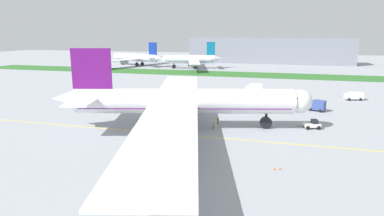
# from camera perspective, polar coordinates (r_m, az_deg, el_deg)

# --- Properties ---
(ground_plane) EXTENTS (600.00, 600.00, 0.00)m
(ground_plane) POSITION_cam_1_polar(r_m,az_deg,el_deg) (77.00, -3.24, -4.10)
(ground_plane) COLOR #9399A0
(ground_plane) RESTS_ON ground
(apron_taxi_line) EXTENTS (280.00, 0.36, 0.01)m
(apron_taxi_line) POSITION_cam_1_polar(r_m,az_deg,el_deg) (75.56, -3.63, -4.43)
(apron_taxi_line) COLOR yellow
(apron_taxi_line) RESTS_ON ground
(grass_median_strip) EXTENTS (320.00, 24.00, 0.10)m
(grass_median_strip) POSITION_cam_1_polar(r_m,az_deg,el_deg) (184.28, 7.94, 5.69)
(grass_median_strip) COLOR #2D6628
(grass_median_strip) RESTS_ON ground
(airliner_foreground) EXTENTS (59.77, 97.02, 18.76)m
(airliner_foreground) POSITION_cam_1_polar(r_m,az_deg,el_deg) (78.62, -1.99, 1.06)
(airliner_foreground) COLOR white
(airliner_foreground) RESTS_ON ground
(pushback_tug) EXTENTS (5.58, 3.35, 2.18)m
(pushback_tug) POSITION_cam_1_polar(r_m,az_deg,el_deg) (84.40, 19.78, -2.64)
(pushback_tug) COLOR white
(pushback_tug) RESTS_ON ground
(ground_crew_wingwalker_port) EXTENTS (0.50, 0.45, 1.66)m
(ground_crew_wingwalker_port) POSITION_cam_1_polar(r_m,az_deg,el_deg) (83.42, 4.41, -2.07)
(ground_crew_wingwalker_port) COLOR black
(ground_crew_wingwalker_port) RESTS_ON ground
(ground_crew_marshaller_front) EXTENTS (0.26, 0.59, 1.68)m
(ground_crew_marshaller_front) POSITION_cam_1_polar(r_m,az_deg,el_deg) (82.01, -7.51, -2.39)
(ground_crew_marshaller_front) COLOR black
(ground_crew_marshaller_front) RESTS_ON ground
(ground_crew_wingwalker_starboard) EXTENTS (0.39, 0.52, 1.60)m
(ground_crew_wingwalker_starboard) POSITION_cam_1_polar(r_m,az_deg,el_deg) (79.37, 3.66, -2.86)
(ground_crew_wingwalker_starboard) COLOR black
(ground_crew_wingwalker_starboard) RESTS_ON ground
(traffic_cone_near_nose) EXTENTS (0.36, 0.36, 0.58)m
(traffic_cone_near_nose) POSITION_cam_1_polar(r_m,az_deg,el_deg) (58.36, 14.70, -9.84)
(traffic_cone_near_nose) COLOR #F2590C
(traffic_cone_near_nose) RESTS_ON ground
(traffic_cone_port_wing) EXTENTS (0.36, 0.36, 0.58)m
(traffic_cone_port_wing) POSITION_cam_1_polar(r_m,az_deg,el_deg) (58.07, 13.78, -9.90)
(traffic_cone_port_wing) COLOR #F2590C
(traffic_cone_port_wing) RESTS_ON ground
(service_truck_baggage_loader) EXTENTS (4.93, 3.88, 3.19)m
(service_truck_baggage_loader) POSITION_cam_1_polar(r_m,az_deg,el_deg) (103.28, 20.54, 0.42)
(service_truck_baggage_loader) COLOR #33478C
(service_truck_baggage_loader) RESTS_ON ground
(service_truck_fuel_bowser) EXTENTS (6.17, 3.91, 2.62)m
(service_truck_fuel_bowser) POSITION_cam_1_polar(r_m,az_deg,el_deg) (125.14, 25.84, 1.88)
(service_truck_fuel_bowser) COLOR white
(service_truck_fuel_bowser) RESTS_ON ground
(service_truck_catering_van) EXTENTS (6.36, 3.30, 3.24)m
(service_truck_catering_van) POSITION_cam_1_polar(r_m,az_deg,el_deg) (130.46, 10.54, 3.45)
(service_truck_catering_van) COLOR white
(service_truck_catering_van) RESTS_ON ground
(parked_airliner_far_left) EXTENTS (43.11, 68.88, 15.91)m
(parked_airliner_far_left) POSITION_cam_1_polar(r_m,az_deg,el_deg) (233.14, -9.33, 8.42)
(parked_airliner_far_left) COLOR white
(parked_airliner_far_left) RESTS_ON ground
(parked_airliner_far_centre) EXTENTS (37.13, 56.80, 16.46)m
(parked_airliner_far_centre) POSITION_cam_1_polar(r_m,az_deg,el_deg) (212.94, 0.02, 8.24)
(parked_airliner_far_centre) COLOR white
(parked_airliner_far_centre) RESTS_ON ground
(terminal_building) EXTENTS (116.35, 20.00, 18.00)m
(terminal_building) POSITION_cam_1_polar(r_m,az_deg,el_deg) (256.58, 12.99, 9.45)
(terminal_building) COLOR gray
(terminal_building) RESTS_ON ground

